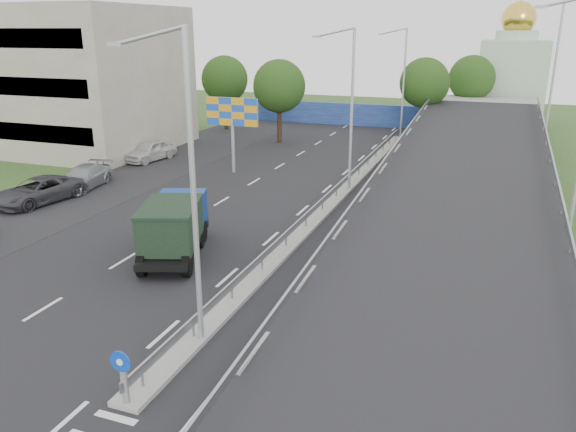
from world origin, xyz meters
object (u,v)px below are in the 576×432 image
at_px(parked_car_c, 38,191).
at_px(parked_car_e, 150,151).
at_px(lamp_post_mid, 349,102).
at_px(sign_bollard, 123,377).
at_px(lamp_post_far, 402,77).
at_px(billboard, 232,116).
at_px(parked_car_d, 84,177).
at_px(lamp_post_near, 187,177).
at_px(dump_truck, 174,225).
at_px(church, 512,75).

relative_size(parked_car_c, parked_car_e, 1.15).
bearing_deg(lamp_post_mid, sign_bollard, -90.26).
distance_m(lamp_post_far, parked_car_c, 34.07).
bearing_deg(billboard, parked_car_d, -135.68).
height_order(lamp_post_far, billboard, lamp_post_far).
bearing_deg(sign_bollard, lamp_post_near, 88.36).
bearing_deg(dump_truck, lamp_post_mid, 50.95).
height_order(sign_bollard, parked_car_e, sign_bollard).
height_order(sign_bollard, dump_truck, dump_truck).
relative_size(sign_bollard, parked_car_d, 0.33).
relative_size(church, billboard, 2.51).
bearing_deg(parked_car_e, lamp_post_near, -44.24).
relative_size(lamp_post_mid, billboard, 1.83).
distance_m(lamp_post_near, dump_truck, 9.13).
distance_m(lamp_post_far, parked_car_d, 30.77).
bearing_deg(parked_car_c, lamp_post_mid, 37.25).
relative_size(billboard, parked_car_e, 1.14).
distance_m(sign_bollard, lamp_post_mid, 24.30).
height_order(church, parked_car_e, church).
relative_size(lamp_post_far, parked_car_c, 1.82).
xyz_separation_m(sign_bollard, lamp_post_mid, (0.11, 23.83, 4.77)).
bearing_deg(sign_bollard, billboard, 109.21).
bearing_deg(dump_truck, billboard, 86.08).
xyz_separation_m(lamp_post_far, parked_car_d, (-16.65, -25.37, -5.07)).
bearing_deg(lamp_post_far, parked_car_d, -123.29).
relative_size(sign_bollard, lamp_post_mid, 0.17).
relative_size(lamp_post_mid, lamp_post_far, 1.00).
bearing_deg(billboard, parked_car_e, 170.94).
relative_size(sign_bollard, billboard, 0.30).
relative_size(lamp_post_far, church, 0.73).
height_order(lamp_post_near, parked_car_d, lamp_post_near).
xyz_separation_m(billboard, parked_car_d, (-7.54, -7.37, -3.45)).
bearing_deg(parked_car_c, parked_car_d, 94.00).
relative_size(lamp_post_near, church, 0.73).
relative_size(dump_truck, parked_car_d, 1.29).
bearing_deg(billboard, parked_car_c, -125.36).
relative_size(lamp_post_mid, church, 0.73).
distance_m(lamp_post_mid, parked_car_d, 18.22).
height_order(lamp_post_far, dump_truck, lamp_post_far).
xyz_separation_m(dump_truck, parked_car_d, (-11.93, 8.11, -0.77)).
distance_m(church, parked_car_c, 50.99).
xyz_separation_m(lamp_post_far, church, (9.89, 14.00, -0.50)).
distance_m(church, parked_car_d, 47.70).
xyz_separation_m(lamp_post_near, church, (9.89, 54.00, -0.50)).
relative_size(lamp_post_near, lamp_post_far, 1.00).
bearing_deg(parked_car_d, lamp_post_far, 48.01).
distance_m(sign_bollard, church, 58.84).
relative_size(church, parked_car_d, 2.72).
height_order(lamp_post_near, parked_car_e, lamp_post_near).
bearing_deg(lamp_post_near, lamp_post_mid, 90.00).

